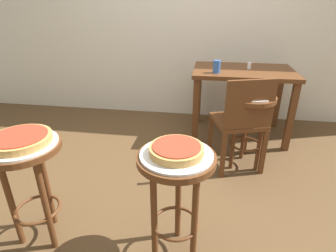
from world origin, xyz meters
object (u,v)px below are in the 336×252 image
object	(u,v)px
stool_middle	(176,183)
serving_plate_middle	(176,155)
pizza_foreground	(20,139)
cup_near_edge	(217,67)
condiment_shaker	(249,66)
serving_plate_foreground	(21,144)
stool_leftside	(249,115)
dining_table	(242,81)
pizza_middle	(177,150)
wooden_chair	(241,121)
stool_foreground	(28,171)
serving_plate_leftside	(251,95)
pizza_leftside	(252,92)

from	to	relation	value
stool_middle	serving_plate_middle	bearing A→B (deg)	90.00
stool_middle	pizza_foreground	bearing A→B (deg)	-178.91
pizza_foreground	stool_middle	size ratio (longest dim) A/B	0.49
cup_near_edge	condiment_shaker	distance (m)	0.40
serving_plate_foreground	cup_near_edge	xyz separation A→B (m)	(1.05, 1.52, 0.13)
stool_leftside	dining_table	world-z (taller)	dining_table
dining_table	serving_plate_foreground	bearing A→B (deg)	-127.96
pizza_foreground	pizza_middle	world-z (taller)	same
pizza_middle	wooden_chair	bearing A→B (deg)	66.44
pizza_foreground	stool_middle	bearing A→B (deg)	1.09
stool_middle	condiment_shaker	distance (m)	1.82
stool_foreground	wooden_chair	world-z (taller)	wooden_chair
stool_leftside	cup_near_edge	bearing A→B (deg)	122.00
stool_middle	dining_table	xyz separation A→B (m)	(0.49, 1.69, 0.12)
serving_plate_foreground	stool_middle	xyz separation A→B (m)	(0.85, 0.02, -0.17)
stool_middle	serving_plate_leftside	xyz separation A→B (m)	(0.49, 1.04, 0.17)
serving_plate_foreground	pizza_middle	xyz separation A→B (m)	(0.85, 0.02, 0.03)
stool_middle	stool_leftside	distance (m)	1.15
serving_plate_middle	pizza_leftside	bearing A→B (deg)	64.69
pizza_foreground	wooden_chair	size ratio (longest dim) A/B	0.39
serving_plate_foreground	dining_table	bearing A→B (deg)	52.04
serving_plate_middle	wooden_chair	size ratio (longest dim) A/B	0.44
stool_foreground	cup_near_edge	size ratio (longest dim) A/B	5.55
stool_middle	condiment_shaker	xyz separation A→B (m)	(0.54, 1.71, 0.27)
pizza_foreground	cup_near_edge	world-z (taller)	cup_near_edge
pizza_leftside	dining_table	size ratio (longest dim) A/B	0.26
serving_plate_middle	pizza_middle	distance (m)	0.03
stool_foreground	dining_table	bearing A→B (deg)	52.04
stool_leftside	stool_foreground	bearing A→B (deg)	-141.77
serving_plate_middle	serving_plate_leftside	world-z (taller)	same
cup_near_edge	stool_leftside	bearing A→B (deg)	-58.00
pizza_leftside	stool_middle	bearing A→B (deg)	-115.31
serving_plate_middle	wooden_chair	xyz separation A→B (m)	(0.43, 0.99, -0.21)
pizza_foreground	condiment_shaker	size ratio (longest dim) A/B	4.71
serving_plate_leftside	stool_leftside	bearing A→B (deg)	-26.57
cup_near_edge	condiment_shaker	bearing A→B (deg)	32.35
serving_plate_middle	condiment_shaker	size ratio (longest dim) A/B	5.35
pizza_middle	pizza_leftside	distance (m)	1.15
cup_near_edge	wooden_chair	xyz separation A→B (m)	(0.23, -0.51, -0.34)
serving_plate_leftside	pizza_leftside	bearing A→B (deg)	180.00
pizza_leftside	dining_table	bearing A→B (deg)	90.57
stool_middle	dining_table	world-z (taller)	dining_table
pizza_middle	serving_plate_middle	bearing A→B (deg)	-75.96
stool_foreground	serving_plate_middle	size ratio (longest dim) A/B	1.79
stool_foreground	stool_middle	world-z (taller)	same
serving_plate_foreground	serving_plate_middle	size ratio (longest dim) A/B	1.02
serving_plate_foreground	stool_leftside	world-z (taller)	serving_plate_foreground
pizza_foreground	serving_plate_middle	world-z (taller)	pizza_foreground
serving_plate_foreground	pizza_middle	bearing A→B (deg)	1.09
dining_table	stool_foreground	bearing A→B (deg)	-127.96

